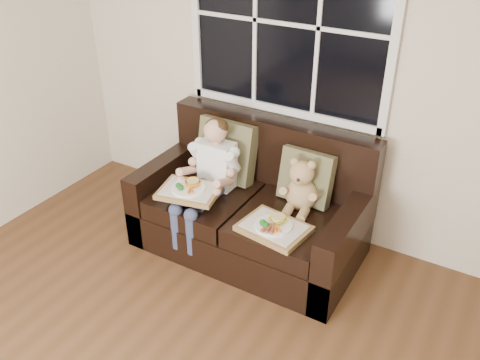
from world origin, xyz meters
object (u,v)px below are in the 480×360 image
Objects in this scene: child at (210,170)px; tray_left at (189,190)px; tray_right at (274,227)px; loveseat at (253,211)px; teddy_bear at (301,189)px.

child is 0.23m from tray_left.
child is at bearing 170.82° from tray_right.
child is at bearing -158.62° from loveseat.
tray_right is (0.65, -0.20, -0.17)m from child.
teddy_bear is at bearing 14.68° from tray_left.
child is 1.81× the size of tray_left.
child is 2.12× the size of teddy_bear.
loveseat is 4.06× the size of teddy_bear.
tray_left is at bearing -161.10° from teddy_bear.
tray_right is (0.34, -0.32, 0.17)m from loveseat.
child is at bearing -175.57° from teddy_bear.
tray_left is 0.70m from tray_right.
loveseat is 0.49m from teddy_bear.
child is (-0.31, -0.12, 0.34)m from loveseat.
child reaches higher than teddy_bear.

